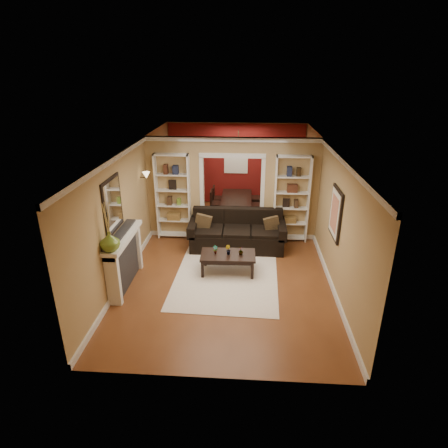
# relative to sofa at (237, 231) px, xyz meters

# --- Properties ---
(floor) EXTENTS (8.00, 8.00, 0.00)m
(floor) POSITION_rel_sofa_xyz_m (-0.17, -0.45, -0.48)
(floor) COLOR brown
(floor) RESTS_ON ground
(ceiling) EXTENTS (8.00, 8.00, 0.00)m
(ceiling) POSITION_rel_sofa_xyz_m (-0.17, -0.45, 2.22)
(ceiling) COLOR white
(ceiling) RESTS_ON ground
(wall_back) EXTENTS (8.00, 0.00, 8.00)m
(wall_back) POSITION_rel_sofa_xyz_m (-0.17, 3.55, 0.87)
(wall_back) COLOR tan
(wall_back) RESTS_ON ground
(wall_front) EXTENTS (8.00, 0.00, 8.00)m
(wall_front) POSITION_rel_sofa_xyz_m (-0.17, -4.45, 0.87)
(wall_front) COLOR tan
(wall_front) RESTS_ON ground
(wall_left) EXTENTS (0.00, 8.00, 8.00)m
(wall_left) POSITION_rel_sofa_xyz_m (-2.42, -0.45, 0.87)
(wall_left) COLOR tan
(wall_left) RESTS_ON ground
(wall_right) EXTENTS (0.00, 8.00, 8.00)m
(wall_right) POSITION_rel_sofa_xyz_m (2.08, -0.45, 0.87)
(wall_right) COLOR tan
(wall_right) RESTS_ON ground
(partition_wall) EXTENTS (4.50, 0.15, 2.70)m
(partition_wall) POSITION_rel_sofa_xyz_m (-0.17, 0.75, 0.87)
(partition_wall) COLOR tan
(partition_wall) RESTS_ON floor
(red_back_panel) EXTENTS (4.44, 0.04, 2.64)m
(red_back_panel) POSITION_rel_sofa_xyz_m (-0.17, 3.52, 0.84)
(red_back_panel) COLOR maroon
(red_back_panel) RESTS_ON floor
(dining_window) EXTENTS (0.78, 0.03, 0.98)m
(dining_window) POSITION_rel_sofa_xyz_m (-0.17, 3.48, 1.07)
(dining_window) COLOR #8CA5CC
(dining_window) RESTS_ON wall_back
(area_rug) EXTENTS (2.35, 3.21, 0.01)m
(area_rug) POSITION_rel_sofa_xyz_m (-0.18, -1.37, -0.47)
(area_rug) COLOR white
(area_rug) RESTS_ON floor
(sofa) EXTENTS (2.43, 1.05, 0.95)m
(sofa) POSITION_rel_sofa_xyz_m (0.00, 0.00, 0.00)
(sofa) COLOR black
(sofa) RESTS_ON floor
(pillow_left) EXTENTS (0.41, 0.14, 0.40)m
(pillow_left) POSITION_rel_sofa_xyz_m (-0.86, -0.02, 0.19)
(pillow_left) COLOR brown
(pillow_left) RESTS_ON sofa
(pillow_right) EXTENTS (0.39, 0.17, 0.38)m
(pillow_right) POSITION_rel_sofa_xyz_m (0.86, -0.02, 0.18)
(pillow_right) COLOR brown
(pillow_right) RESTS_ON sofa
(coffee_table) EXTENTS (1.23, 0.69, 0.46)m
(coffee_table) POSITION_rel_sofa_xyz_m (-0.16, -1.29, -0.25)
(coffee_table) COLOR black
(coffee_table) RESTS_ON floor
(plant_left) EXTENTS (0.12, 0.11, 0.20)m
(plant_left) POSITION_rel_sofa_xyz_m (-0.44, -1.29, 0.08)
(plant_left) COLOR #336626
(plant_left) RESTS_ON coffee_table
(plant_center) EXTENTS (0.15, 0.14, 0.21)m
(plant_center) POSITION_rel_sofa_xyz_m (-0.16, -1.29, 0.09)
(plant_center) COLOR #336626
(plant_center) RESTS_ON coffee_table
(plant_right) EXTENTS (0.12, 0.12, 0.18)m
(plant_right) POSITION_rel_sofa_xyz_m (0.13, -1.29, 0.07)
(plant_right) COLOR #336626
(plant_right) RESTS_ON coffee_table
(bookshelf_left) EXTENTS (0.90, 0.30, 2.30)m
(bookshelf_left) POSITION_rel_sofa_xyz_m (-1.72, 0.58, 0.67)
(bookshelf_left) COLOR white
(bookshelf_left) RESTS_ON floor
(bookshelf_right) EXTENTS (0.90, 0.30, 2.30)m
(bookshelf_right) POSITION_rel_sofa_xyz_m (1.38, 0.58, 0.67)
(bookshelf_right) COLOR white
(bookshelf_right) RESTS_ON floor
(fireplace) EXTENTS (0.32, 1.70, 1.16)m
(fireplace) POSITION_rel_sofa_xyz_m (-2.26, -1.95, 0.10)
(fireplace) COLOR white
(fireplace) RESTS_ON floor
(vase) EXTENTS (0.46, 0.46, 0.38)m
(vase) POSITION_rel_sofa_xyz_m (-2.26, -2.65, 0.87)
(vase) COLOR olive
(vase) RESTS_ON fireplace
(mirror) EXTENTS (0.03, 0.95, 1.10)m
(mirror) POSITION_rel_sofa_xyz_m (-2.40, -1.95, 1.32)
(mirror) COLOR silver
(mirror) RESTS_ON wall_left
(wall_sconce) EXTENTS (0.18, 0.18, 0.22)m
(wall_sconce) POSITION_rel_sofa_xyz_m (-2.32, 0.10, 1.35)
(wall_sconce) COLOR #FFE0A5
(wall_sconce) RESTS_ON wall_left
(framed_art) EXTENTS (0.04, 0.85, 1.05)m
(framed_art) POSITION_rel_sofa_xyz_m (2.04, -1.45, 1.07)
(framed_art) COLOR black
(framed_art) RESTS_ON wall_right
(dining_table) EXTENTS (1.68, 0.94, 0.59)m
(dining_table) POSITION_rel_sofa_xyz_m (-0.07, 2.39, -0.18)
(dining_table) COLOR black
(dining_table) RESTS_ON floor
(dining_chair_nw) EXTENTS (0.54, 0.54, 0.91)m
(dining_chair_nw) POSITION_rel_sofa_xyz_m (-0.62, 2.09, -0.02)
(dining_chair_nw) COLOR black
(dining_chair_nw) RESTS_ON floor
(dining_chair_ne) EXTENTS (0.53, 0.53, 0.86)m
(dining_chair_ne) POSITION_rel_sofa_xyz_m (0.48, 2.09, -0.04)
(dining_chair_ne) COLOR black
(dining_chair_ne) RESTS_ON floor
(dining_chair_sw) EXTENTS (0.48, 0.48, 0.84)m
(dining_chair_sw) POSITION_rel_sofa_xyz_m (-0.62, 2.69, -0.05)
(dining_chair_sw) COLOR black
(dining_chair_sw) RESTS_ON floor
(dining_chair_se) EXTENTS (0.49, 0.49, 0.91)m
(dining_chair_se) POSITION_rel_sofa_xyz_m (0.48, 2.69, -0.02)
(dining_chair_se) COLOR black
(dining_chair_se) RESTS_ON floor
(chandelier) EXTENTS (0.50, 0.50, 0.30)m
(chandelier) POSITION_rel_sofa_xyz_m (-0.17, 2.25, 1.54)
(chandelier) COLOR #3B2D1B
(chandelier) RESTS_ON ceiling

